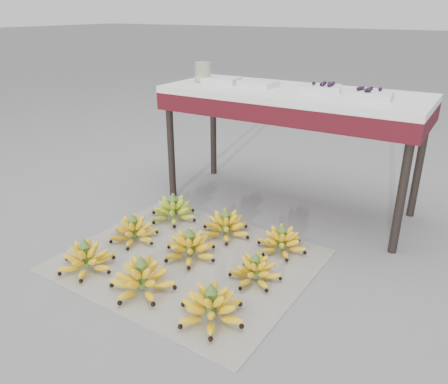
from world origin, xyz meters
The scene contains 17 objects.
ground centered at (0.00, 0.00, 0.00)m, with size 60.00×60.00×0.00m, color slate.
newspaper_mat centered at (-0.04, 0.06, 0.00)m, with size 1.25×1.05×0.01m, color white.
bunch_front_left centered at (-0.43, -0.29, 0.07)m, with size 0.37×0.37×0.17m.
bunch_front_center centered at (-0.06, -0.28, 0.07)m, with size 0.37×0.37×0.19m.
bunch_front_right centered at (0.33, -0.29, 0.07)m, with size 0.37×0.37×0.18m.
bunch_mid_left centered at (-0.43, 0.07, 0.06)m, with size 0.34×0.34×0.17m.
bunch_mid_center centered at (-0.05, 0.09, 0.07)m, with size 0.35×0.35×0.18m.
bunch_mid_right centered at (0.35, 0.07, 0.06)m, with size 0.32×0.32×0.15m.
bunch_back_left centered at (-0.40, 0.40, 0.07)m, with size 0.35×0.35×0.18m.
bunch_back_center centered at (-0.01, 0.39, 0.07)m, with size 0.34×0.34×0.18m.
bunch_back_right centered at (0.34, 0.40, 0.06)m, with size 0.35×0.35×0.16m.
vendor_table centered at (0.11, 0.99, 0.69)m, with size 1.62×0.65×0.78m.
tray_far_left centered at (-0.41, 0.99, 0.80)m, with size 0.25×0.19×0.04m.
tray_left centered at (-0.13, 0.99, 0.80)m, with size 0.24×0.18×0.04m.
tray_right centered at (0.28, 1.02, 0.80)m, with size 0.27×0.22×0.06m.
tray_far_right centered at (0.59, 0.95, 0.80)m, with size 0.25×0.19×0.06m.
glass_jar centered at (-0.53, 0.95, 0.84)m, with size 0.11×0.11×0.13m, color beige.
Camera 1 is at (1.16, -1.55, 1.24)m, focal length 35.00 mm.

